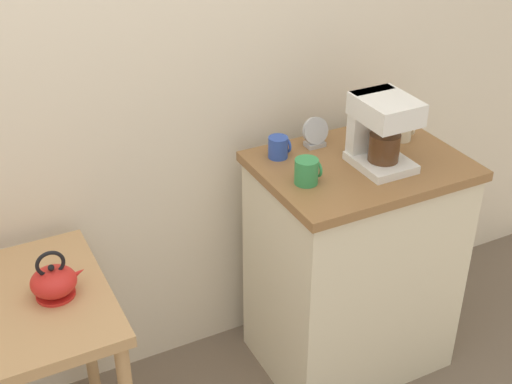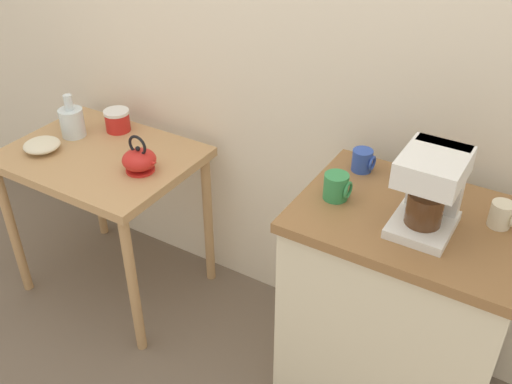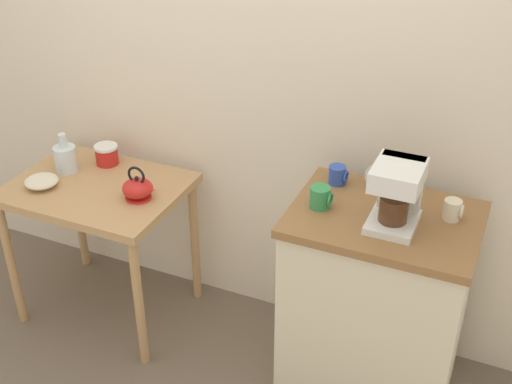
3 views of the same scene
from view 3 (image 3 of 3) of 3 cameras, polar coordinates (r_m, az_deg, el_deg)
ground_plane at (r=3.42m, az=-3.75°, el=-12.37°), size 8.00×8.00×0.00m
back_wall at (r=2.98m, az=0.79°, el=12.51°), size 4.40×0.10×2.80m
wooden_table at (r=3.29m, az=-13.37°, el=-0.96°), size 0.82×0.62×0.75m
kitchen_counter at (r=2.91m, az=10.16°, el=-9.67°), size 0.74×0.55×0.93m
bowl_stoneware at (r=3.29m, az=-17.95°, el=0.88°), size 0.16×0.16×0.05m
teakettle at (r=3.07m, az=-10.11°, el=0.32°), size 0.17×0.14×0.16m
glass_carafe_vase at (r=3.38m, az=-16.05°, el=2.83°), size 0.11×0.11×0.20m
canister_enamel at (r=3.41m, az=-12.71°, el=3.16°), size 0.12×0.12×0.10m
coffee_maker at (r=2.53m, az=12.05°, el=0.09°), size 0.18×0.22×0.26m
mug_tall_green at (r=2.64m, az=5.56°, el=-0.47°), size 0.09×0.08×0.09m
mug_small_cream at (r=2.66m, az=16.55°, el=-1.48°), size 0.08×0.07×0.08m
mug_blue at (r=2.81m, az=7.04°, el=1.45°), size 0.08×0.07×0.08m
table_clock at (r=2.79m, az=10.34°, el=1.14°), size 0.10×0.05×0.12m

